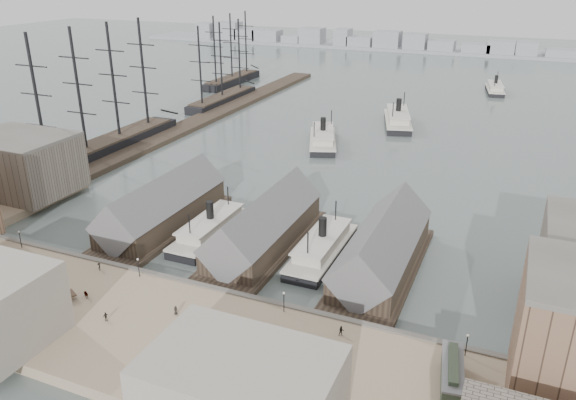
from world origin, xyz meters
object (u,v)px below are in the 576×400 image
at_px(horse_cart_right, 227,355).
at_px(tram, 451,377).
at_px(ferry_docked_west, 211,229).
at_px(horse_cart_left, 31,277).
at_px(horse_cart_center, 80,294).

bearing_deg(horse_cart_right, tram, -92.48).
height_order(ferry_docked_west, tram, ferry_docked_west).
relative_size(horse_cart_left, horse_cart_center, 1.01).
height_order(horse_cart_center, horse_cart_right, horse_cart_right).
distance_m(horse_cart_left, horse_cart_center, 12.62).
bearing_deg(ferry_docked_west, horse_cart_right, -56.63).
height_order(ferry_docked_west, horse_cart_center, ferry_docked_west).
xyz_separation_m(ferry_docked_west, horse_cart_left, (-19.66, -32.59, 0.65)).
relative_size(ferry_docked_west, tram, 2.22).
relative_size(ferry_docked_west, horse_cart_right, 5.34).
relative_size(tram, horse_cart_right, 2.40).
relative_size(tram, horse_cart_left, 2.44).
relative_size(horse_cart_left, horse_cart_right, 0.98).
xyz_separation_m(tram, horse_cart_right, (-31.75, -6.65, -1.23)).
bearing_deg(horse_cart_center, horse_cart_left, 113.06).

